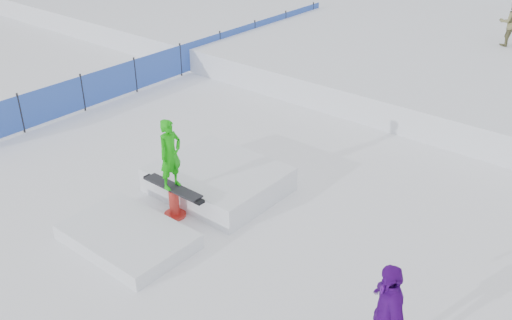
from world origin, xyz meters
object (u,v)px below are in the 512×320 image
Objects in this scene: walker_olive at (511,22)px; jib_rail_feature at (195,191)px; spectator_purple at (386,317)px; safety_fence at (181,60)px.

jib_rail_feature is at bearing 49.49° from walker_olive.
spectator_purple is (3.08, -14.16, -0.71)m from walker_olive.
jib_rail_feature is at bearing -41.81° from safety_fence.
safety_fence is 3.64× the size of jib_rail_feature.
walker_olive is at bearing 147.34° from spectator_purple.
safety_fence is 12.85m from spectator_purple.
spectator_purple is at bearing -14.64° from jib_rail_feature.
spectator_purple is at bearing 70.47° from walker_olive.
walker_olive reaches higher than spectator_purple.
safety_fence is at bearing 11.70° from walker_olive.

